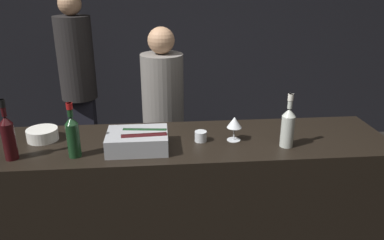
% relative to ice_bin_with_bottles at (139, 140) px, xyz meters
% --- Properties ---
extents(wall_back_chalkboard, '(6.40, 0.06, 2.80)m').
position_rel_ice_bin_with_bottles_xyz_m(wall_back_chalkboard, '(0.32, 2.47, 0.31)').
color(wall_back_chalkboard, black).
rests_on(wall_back_chalkboard, ground_plane).
extents(bar_counter, '(2.44, 0.63, 1.03)m').
position_rel_ice_bin_with_bottles_xyz_m(bar_counter, '(0.32, 0.10, -0.57)').
color(bar_counter, black).
rests_on(bar_counter, ground_plane).
extents(ice_bin_with_bottles, '(0.35, 0.26, 0.11)m').
position_rel_ice_bin_with_bottles_xyz_m(ice_bin_with_bottles, '(0.00, 0.00, 0.00)').
color(ice_bin_with_bottles, '#9EA0A5').
rests_on(ice_bin_with_bottles, bar_counter).
extents(bowl_white, '(0.19, 0.19, 0.07)m').
position_rel_ice_bin_with_bottles_xyz_m(bowl_white, '(-0.60, 0.18, -0.02)').
color(bowl_white, silver).
rests_on(bowl_white, bar_counter).
extents(wine_glass, '(0.09, 0.09, 0.15)m').
position_rel_ice_bin_with_bottles_xyz_m(wine_glass, '(0.58, 0.07, 0.06)').
color(wine_glass, silver).
rests_on(wine_glass, bar_counter).
extents(candle_votive, '(0.07, 0.07, 0.06)m').
position_rel_ice_bin_with_bottles_xyz_m(candle_votive, '(0.37, 0.08, -0.02)').
color(candle_votive, silver).
rests_on(candle_votive, bar_counter).
extents(white_wine_bottle, '(0.08, 0.08, 0.32)m').
position_rel_ice_bin_with_bottles_xyz_m(white_wine_bottle, '(0.87, -0.04, 0.07)').
color(white_wine_bottle, '#B2B7AD').
rests_on(white_wine_bottle, bar_counter).
extents(red_wine_bottle_burgundy, '(0.07, 0.07, 0.32)m').
position_rel_ice_bin_with_bottles_xyz_m(red_wine_bottle_burgundy, '(-0.35, -0.06, 0.08)').
color(red_wine_bottle_burgundy, '#143319').
rests_on(red_wine_bottle_burgundy, bar_counter).
extents(red_wine_bottle_black_foil, '(0.07, 0.07, 0.35)m').
position_rel_ice_bin_with_bottles_xyz_m(red_wine_bottle_black_foil, '(-0.70, -0.06, 0.08)').
color(red_wine_bottle_black_foil, black).
rests_on(red_wine_bottle_black_foil, bar_counter).
extents(person_in_hoodie, '(0.34, 0.34, 1.85)m').
position_rel_ice_bin_with_bottles_xyz_m(person_in_hoodie, '(-0.65, 1.58, -0.04)').
color(person_in_hoodie, black).
rests_on(person_in_hoodie, ground_plane).
extents(person_blond_tee, '(0.34, 0.34, 1.62)m').
position_rel_ice_bin_with_bottles_xyz_m(person_blond_tee, '(0.15, 0.91, -0.18)').
color(person_blond_tee, black).
rests_on(person_blond_tee, ground_plane).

